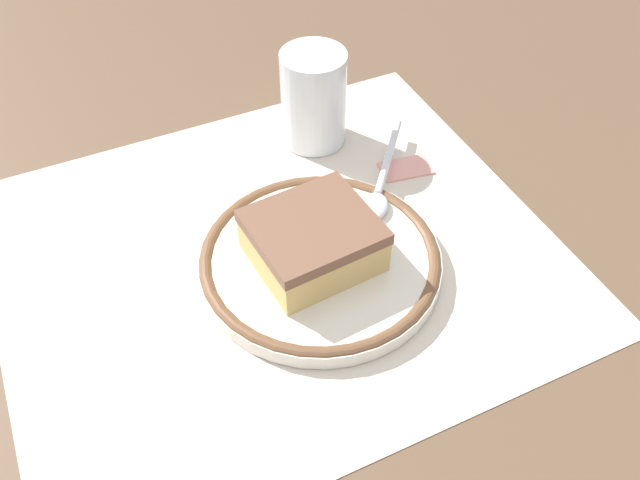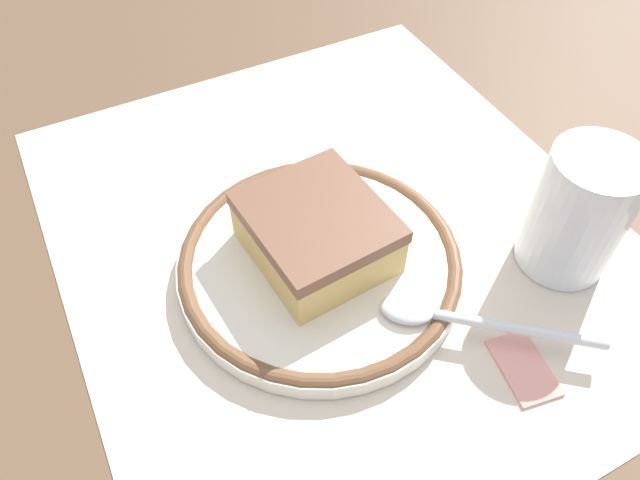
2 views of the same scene
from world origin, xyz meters
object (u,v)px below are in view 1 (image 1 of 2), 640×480
Objects in this scene: cake_slice at (313,241)px; sugar_packet at (406,166)px; spoon at (380,184)px; napkin at (110,257)px; cup at (314,104)px; plate at (320,260)px.

cake_slice is 0.16m from sugar_packet.
spoon reaches higher than napkin.
cake_slice is at bearing -115.04° from cup.
cup is (0.07, 0.16, 0.03)m from plate.
spoon is at bearing -148.52° from sugar_packet.
cake_slice is 2.08× the size of sugar_packet.
cake_slice is 0.18m from cup.
napkin is (-0.15, 0.09, -0.03)m from cake_slice.
spoon is 0.25m from napkin.
cup is at bearing 126.43° from sugar_packet.
cake_slice is at bearing -29.55° from napkin.
cup is (0.08, 0.16, 0.01)m from cake_slice.
plate is 0.18m from napkin.
spoon is at bearing 31.74° from plate.
sugar_packet reaches higher than napkin.
spoon reaches higher than sugar_packet.
sugar_packet is at bearing -53.57° from cup.
plate is 1.49× the size of napkin.
plate is at bearing -148.35° from sugar_packet.
plate is 0.10m from spoon.
cup reaches higher than plate.
spoon is 1.26× the size of cup.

